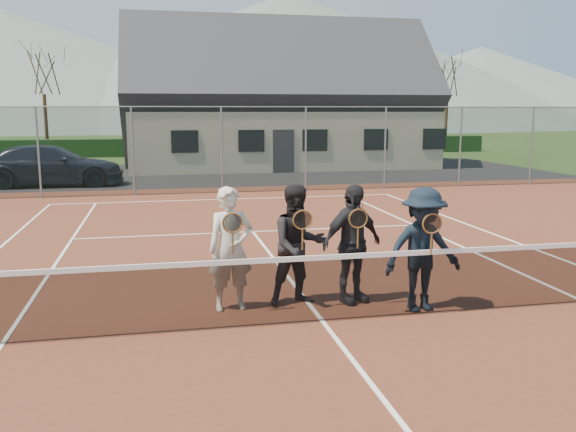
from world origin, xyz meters
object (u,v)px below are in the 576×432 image
Objects in this scene: player_d at (423,250)px; car_c at (51,166)px; player_c at (352,244)px; player_a at (231,249)px; clubhouse at (277,88)px; tennis_net at (323,285)px; player_b at (298,245)px.

car_c is at bearing 114.77° from player_d.
player_d is (0.87, -0.58, -0.00)m from player_c.
player_c is (1.82, -0.03, -0.00)m from player_a.
clubhouse reaches higher than player_c.
tennis_net is (6.22, -16.99, -0.24)m from car_c.
car_c is 0.46× the size of tennis_net.
player_d is (-2.47, -23.80, -3.07)m from clubhouse.
tennis_net is at bearing -172.47° from player_d.
tennis_net is 24.57m from clubhouse.
clubhouse is 8.67× the size of player_d.
tennis_net is 0.75× the size of clubhouse.
player_a is 1.82m from player_c.
tennis_net is 6.49× the size of player_a.
player_d is at bearing -154.72° from car_c.
tennis_net is 1.09m from player_c.
player_d is (7.75, -16.79, 0.14)m from car_c.
clubhouse is 23.71m from player_b.
player_d is (2.69, -0.62, -0.00)m from player_a.
player_b is (6.06, -16.14, 0.14)m from car_c.
tennis_net is 6.49× the size of player_d.
clubhouse is at bearing 80.54° from tennis_net.
car_c reaches higher than tennis_net.
player_a is (-1.16, 0.82, 0.38)m from tennis_net.
player_b is (-4.15, -23.14, -3.07)m from clubhouse.
clubhouse reaches higher than player_b.
player_c is at bearing -4.79° from player_b.
player_b reaches higher than tennis_net.
tennis_net is at bearing -129.89° from player_c.
player_b reaches higher than car_c.
tennis_net is 6.49× the size of player_c.
player_d is (1.68, -0.65, -0.00)m from player_b.
player_c and player_d have the same top height.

